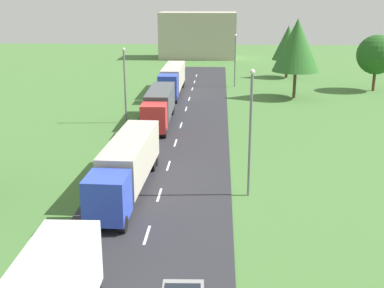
% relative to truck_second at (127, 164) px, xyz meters
% --- Properties ---
extents(road, '(10.00, 140.00, 0.06)m').
position_rel_truck_second_xyz_m(road, '(2.28, -6.32, -2.07)').
color(road, '#2B2B30').
rests_on(road, ground).
extents(lane_marking_centre, '(0.16, 124.47, 0.01)m').
position_rel_truck_second_xyz_m(lane_marking_centre, '(2.28, -7.74, -2.04)').
color(lane_marking_centre, white).
rests_on(lane_marking_centre, road).
extents(truck_second, '(2.86, 13.60, 3.56)m').
position_rel_truck_second_xyz_m(truck_second, '(0.00, 0.00, 0.00)').
color(truck_second, blue).
rests_on(truck_second, road).
extents(truck_third, '(2.71, 12.38, 3.52)m').
position_rel_truck_second_xyz_m(truck_third, '(-0.09, 19.60, -0.02)').
color(truck_third, red).
rests_on(truck_third, road).
extents(truck_fourth, '(2.51, 14.32, 3.69)m').
position_rel_truck_second_xyz_m(truck_fourth, '(-0.28, 36.56, 0.09)').
color(truck_fourth, blue).
rests_on(truck_fourth, road).
extents(lamppost_second, '(0.36, 0.36, 8.78)m').
position_rel_truck_second_xyz_m(lamppost_second, '(8.44, -0.12, 2.77)').
color(lamppost_second, slate).
rests_on(lamppost_second, ground).
extents(lamppost_third, '(0.36, 0.36, 8.06)m').
position_rel_truck_second_xyz_m(lamppost_third, '(-3.76, 19.86, 2.40)').
color(lamppost_third, slate).
rests_on(lamppost_third, ground).
extents(lamppost_fourth, '(0.36, 0.36, 7.80)m').
position_rel_truck_second_xyz_m(lamppost_fourth, '(8.53, 42.86, 2.27)').
color(lamppost_fourth, slate).
rests_on(lamppost_fourth, ground).
extents(tree_maple, '(5.05, 5.05, 8.52)m').
position_rel_truck_second_xyz_m(tree_maple, '(17.38, 52.07, 3.62)').
color(tree_maple, '#513823').
rests_on(tree_maple, ground).
extents(tree_pine, '(5.57, 5.57, 7.97)m').
position_rel_truck_second_xyz_m(tree_pine, '(28.45, 40.62, 3.07)').
color(tree_pine, '#513823').
rests_on(tree_pine, ground).
extents(tree_ash, '(6.22, 6.22, 10.45)m').
position_rel_truck_second_xyz_m(tree_ash, '(16.29, 34.65, 4.91)').
color(tree_ash, '#513823').
rests_on(tree_ash, ground).
extents(distant_building, '(16.36, 9.39, 9.71)m').
position_rel_truck_second_xyz_m(distant_building, '(1.35, 78.71, 2.75)').
color(distant_building, '#B2A899').
rests_on(distant_building, ground).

